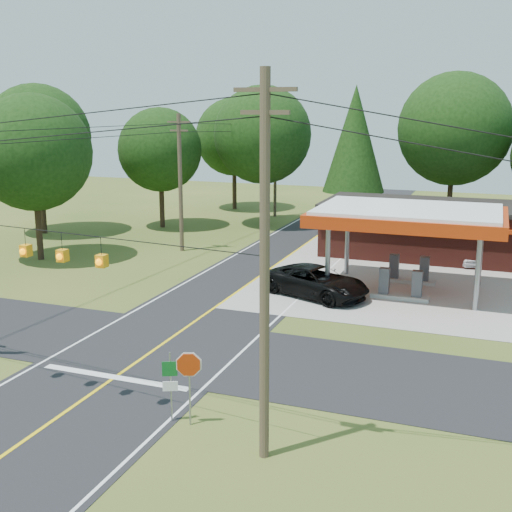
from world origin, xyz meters
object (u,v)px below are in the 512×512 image
(gas_canopy, at_px, (408,218))
(suv_car, at_px, (316,282))
(sedan_car, at_px, (466,256))
(octagonal_stop_sign, at_px, (189,370))

(gas_canopy, bearing_deg, suv_car, -146.31)
(gas_canopy, height_order, sedan_car, gas_canopy)
(gas_canopy, relative_size, suv_car, 1.72)
(gas_canopy, xyz_separation_m, sedan_car, (3.00, 8.00, -3.67))
(gas_canopy, height_order, suv_car, gas_canopy)
(sedan_car, bearing_deg, gas_canopy, -133.85)
(octagonal_stop_sign, bearing_deg, gas_canopy, 76.69)
(gas_canopy, xyz_separation_m, suv_car, (-4.50, -3.00, -3.41))
(gas_canopy, bearing_deg, sedan_car, 69.44)
(suv_car, distance_m, sedan_car, 13.32)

